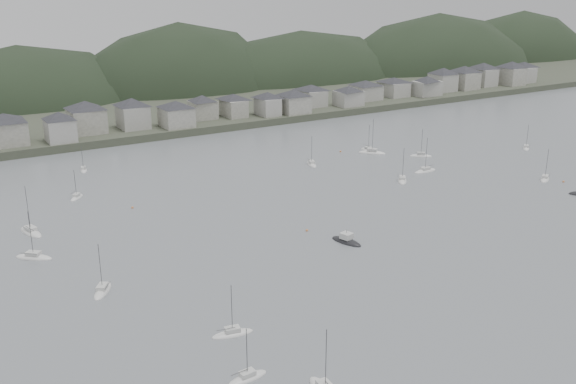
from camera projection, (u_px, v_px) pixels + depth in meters
ground at (515, 343)px, 109.63m from camera, size 900.00×900.00×0.00m
far_shore_land at (78, 91)px, 348.56m from camera, size 900.00×250.00×3.00m
forested_ridge at (103, 122)px, 334.19m from camera, size 851.55×103.94×102.57m
waterfront_town at (258, 101)px, 280.59m from camera, size 451.48×28.46×12.92m
moored_fleet at (313, 220)px, 165.61m from camera, size 237.60×167.86×13.42m
motor_launch_far at (346, 241)px, 151.70m from camera, size 5.15×9.00×4.02m
mooring_buoys at (301, 226)px, 161.57m from camera, size 159.79×134.95×0.70m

